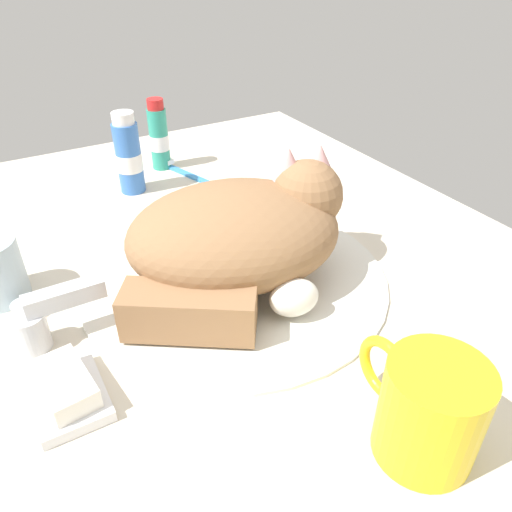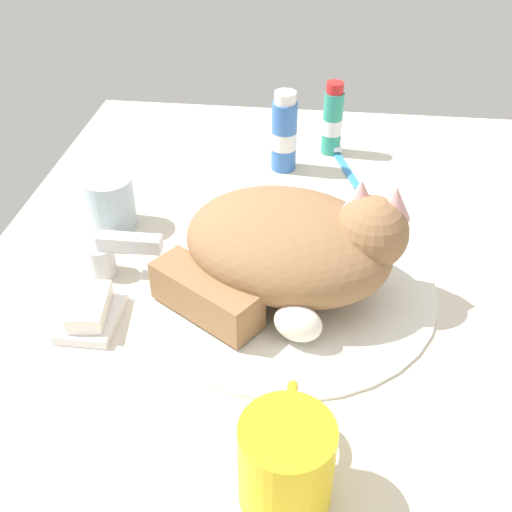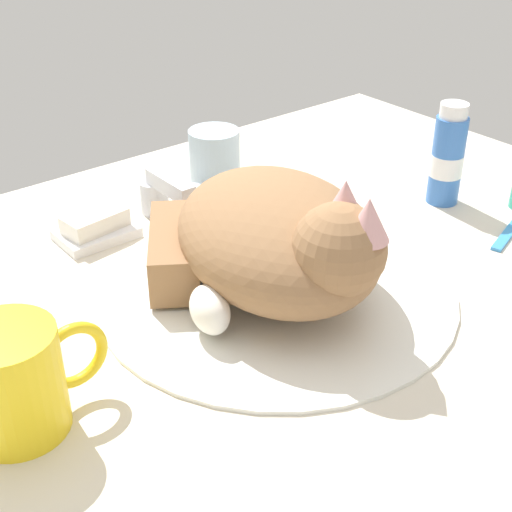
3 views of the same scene
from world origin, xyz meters
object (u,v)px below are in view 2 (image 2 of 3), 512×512
(cat, at_px, (294,246))
(mouthwash_bottle, at_px, (332,121))
(toothbrush, at_px, (344,164))
(coffee_mug, at_px, (286,461))
(toothpaste_bottle, at_px, (284,134))
(faucet, at_px, (110,257))
(rinse_cup, at_px, (110,203))
(soap_bar, at_px, (90,307))

(cat, relative_size, mouthwash_bottle, 2.48)
(mouthwash_bottle, xyz_separation_m, toothbrush, (-0.05, -0.02, -0.05))
(coffee_mug, relative_size, mouthwash_bottle, 1.00)
(mouthwash_bottle, bearing_deg, toothpaste_bottle, 131.13)
(cat, relative_size, coffee_mug, 2.47)
(coffee_mug, height_order, toothbrush, coffee_mug)
(faucet, distance_m, mouthwash_bottle, 0.47)
(cat, xyz_separation_m, rinse_cup, (0.12, 0.27, -0.03))
(toothpaste_bottle, bearing_deg, mouthwash_bottle, -48.87)
(faucet, height_order, toothpaste_bottle, toothpaste_bottle)
(cat, xyz_separation_m, toothpaste_bottle, (0.32, 0.04, -0.01))
(faucet, xyz_separation_m, mouthwash_bottle, (0.38, -0.28, 0.03))
(cat, relative_size, rinse_cup, 4.04)
(toothbrush, bearing_deg, soap_bar, 144.74)
(cat, relative_size, toothbrush, 2.34)
(toothpaste_bottle, bearing_deg, toothbrush, -80.36)
(toothpaste_bottle, bearing_deg, faucet, 147.35)
(faucet, height_order, coffee_mug, coffee_mug)
(faucet, distance_m, toothbrush, 0.44)
(coffee_mug, height_order, rinse_cup, coffee_mug)
(faucet, distance_m, rinse_cup, 0.12)
(toothpaste_bottle, distance_m, toothbrush, 0.12)
(soap_bar, bearing_deg, faucet, 2.29)
(mouthwash_bottle, height_order, toothbrush, mouthwash_bottle)
(soap_bar, xyz_separation_m, toothpaste_bottle, (0.40, -0.19, 0.04))
(faucet, relative_size, soap_bar, 1.92)
(rinse_cup, distance_m, soap_bar, 0.21)
(cat, bearing_deg, toothbrush, -10.75)
(faucet, xyz_separation_m, cat, (-0.01, -0.24, 0.04))
(cat, distance_m, mouthwash_bottle, 0.38)
(cat, distance_m, toothpaste_bottle, 0.32)
(soap_bar, bearing_deg, mouthwash_bottle, -30.11)
(rinse_cup, height_order, toothpaste_bottle, toothpaste_bottle)
(rinse_cup, xyz_separation_m, soap_bar, (-0.20, -0.04, -0.02))
(coffee_mug, bearing_deg, soap_bar, 51.16)
(faucet, relative_size, mouthwash_bottle, 1.13)
(soap_bar, height_order, toothpaste_bottle, toothpaste_bottle)
(rinse_cup, relative_size, soap_bar, 1.05)
(toothbrush, bearing_deg, faucet, 137.51)
(rinse_cup, bearing_deg, mouthwash_bottle, -49.05)
(cat, height_order, rinse_cup, cat)
(faucet, xyz_separation_m, soap_bar, (-0.09, -0.00, -0.00))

